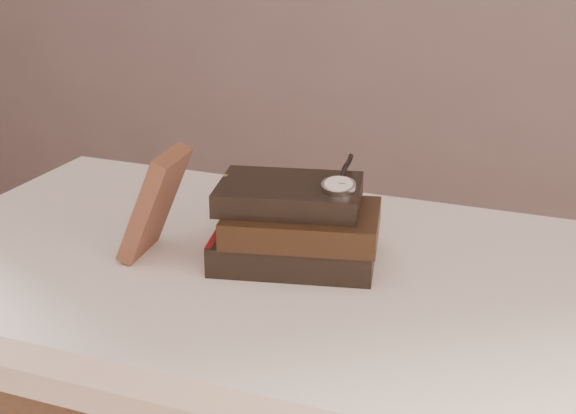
% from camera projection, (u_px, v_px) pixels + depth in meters
% --- Properties ---
extents(table, '(1.00, 0.60, 0.75)m').
position_uv_depth(table, '(266.00, 319.00, 1.15)').
color(table, white).
rests_on(table, ground).
extents(book_stack, '(0.24, 0.19, 0.11)m').
position_uv_depth(book_stack, '(296.00, 226.00, 1.10)').
color(book_stack, black).
rests_on(book_stack, table).
extents(journal, '(0.09, 0.10, 0.15)m').
position_uv_depth(journal, '(155.00, 203.00, 1.11)').
color(journal, '#48271B').
rests_on(journal, table).
extents(pocket_watch, '(0.05, 0.15, 0.02)m').
position_uv_depth(pocket_watch, '(340.00, 183.00, 1.06)').
color(pocket_watch, silver).
rests_on(pocket_watch, book_stack).
extents(eyeglasses, '(0.11, 0.12, 0.04)m').
position_uv_depth(eyeglasses, '(250.00, 197.00, 1.17)').
color(eyeglasses, silver).
rests_on(eyeglasses, book_stack).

